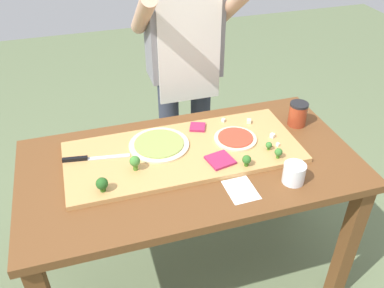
# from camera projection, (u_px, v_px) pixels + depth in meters

# --- Properties ---
(ground_plane) EXTENTS (8.00, 8.00, 0.00)m
(ground_plane) POSITION_uv_depth(u_px,v_px,m) (191.00, 273.00, 2.32)
(ground_plane) COLOR #60704C
(prep_table) EXTENTS (1.51, 0.79, 0.80)m
(prep_table) POSITION_uv_depth(u_px,v_px,m) (190.00, 181.00, 1.93)
(prep_table) COLOR brown
(prep_table) RESTS_ON ground
(cutting_board) EXTENTS (1.07, 0.45, 0.02)m
(cutting_board) POSITION_uv_depth(u_px,v_px,m) (183.00, 152.00, 1.90)
(cutting_board) COLOR tan
(cutting_board) RESTS_ON prep_table
(chefs_knife) EXTENTS (0.30, 0.06, 0.02)m
(chefs_knife) POSITION_uv_depth(u_px,v_px,m) (87.00, 158.00, 1.83)
(chefs_knife) COLOR #B7BABF
(chefs_knife) RESTS_ON cutting_board
(pizza_whole_pesto_green) EXTENTS (0.28, 0.28, 0.02)m
(pizza_whole_pesto_green) POSITION_uv_depth(u_px,v_px,m) (159.00, 144.00, 1.92)
(pizza_whole_pesto_green) COLOR beige
(pizza_whole_pesto_green) RESTS_ON cutting_board
(pizza_whole_tomato_red) EXTENTS (0.20, 0.20, 0.02)m
(pizza_whole_tomato_red) POSITION_uv_depth(u_px,v_px,m) (235.00, 138.00, 1.96)
(pizza_whole_tomato_red) COLOR beige
(pizza_whole_tomato_red) RESTS_ON cutting_board
(pizza_slice_far_left) EXTENTS (0.13, 0.13, 0.01)m
(pizza_slice_far_left) POSITION_uv_depth(u_px,v_px,m) (220.00, 160.00, 1.82)
(pizza_slice_far_left) COLOR #9E234C
(pizza_slice_far_left) RESTS_ON cutting_board
(pizza_slice_center) EXTENTS (0.10, 0.10, 0.01)m
(pizza_slice_center) POSITION_uv_depth(u_px,v_px,m) (198.00, 127.00, 2.04)
(pizza_slice_center) COLOR #9E234C
(pizza_slice_center) RESTS_ON cutting_board
(broccoli_floret_front_left) EXTENTS (0.03, 0.03, 0.04)m
(broccoli_floret_front_left) POSITION_uv_depth(u_px,v_px,m) (269.00, 145.00, 1.88)
(broccoli_floret_front_left) COLOR #3F7220
(broccoli_floret_front_left) RESTS_ON cutting_board
(broccoli_floret_back_left) EXTENTS (0.05, 0.05, 0.07)m
(broccoli_floret_back_left) POSITION_uv_depth(u_px,v_px,m) (135.00, 162.00, 1.75)
(broccoli_floret_back_left) COLOR #487A23
(broccoli_floret_back_left) RESTS_ON cutting_board
(broccoli_floret_center_left) EXTENTS (0.05, 0.05, 0.06)m
(broccoli_floret_center_left) POSITION_uv_depth(u_px,v_px,m) (102.00, 184.00, 1.65)
(broccoli_floret_center_left) COLOR #2C5915
(broccoli_floret_center_left) RESTS_ON cutting_board
(broccoli_floret_front_right) EXTENTS (0.04, 0.04, 0.05)m
(broccoli_floret_front_right) POSITION_uv_depth(u_px,v_px,m) (247.00, 160.00, 1.78)
(broccoli_floret_front_right) COLOR #366618
(broccoli_floret_front_right) RESTS_ON cutting_board
(broccoli_floret_front_mid) EXTENTS (0.04, 0.04, 0.05)m
(broccoli_floret_front_mid) POSITION_uv_depth(u_px,v_px,m) (278.00, 152.00, 1.83)
(broccoli_floret_front_mid) COLOR #3F7220
(broccoli_floret_front_mid) RESTS_ON cutting_board
(cheese_crumble_a) EXTENTS (0.02, 0.02, 0.02)m
(cheese_crumble_a) POSITION_uv_depth(u_px,v_px,m) (223.00, 120.00, 2.09)
(cheese_crumble_a) COLOR silver
(cheese_crumble_a) RESTS_ON cutting_board
(cheese_crumble_b) EXTENTS (0.02, 0.02, 0.01)m
(cheese_crumble_b) POSITION_uv_depth(u_px,v_px,m) (278.00, 144.00, 1.92)
(cheese_crumble_b) COLOR white
(cheese_crumble_b) RESTS_ON cutting_board
(cheese_crumble_c) EXTENTS (0.03, 0.03, 0.02)m
(cheese_crumble_c) POSITION_uv_depth(u_px,v_px,m) (272.00, 136.00, 1.97)
(cheese_crumble_c) COLOR white
(cheese_crumble_c) RESTS_ON cutting_board
(cheese_crumble_d) EXTENTS (0.03, 0.03, 0.02)m
(cheese_crumble_d) POSITION_uv_depth(u_px,v_px,m) (249.00, 121.00, 2.07)
(cheese_crumble_d) COLOR silver
(cheese_crumble_d) RESTS_ON cutting_board
(flour_cup) EXTENTS (0.09, 0.09, 0.09)m
(flour_cup) POSITION_uv_depth(u_px,v_px,m) (294.00, 174.00, 1.72)
(flour_cup) COLOR white
(flour_cup) RESTS_ON prep_table
(sauce_jar) EXTENTS (0.09, 0.09, 0.12)m
(sauce_jar) POSITION_uv_depth(u_px,v_px,m) (298.00, 114.00, 2.07)
(sauce_jar) COLOR #99381E
(sauce_jar) RESTS_ON prep_table
(recipe_note) EXTENTS (0.12, 0.16, 0.00)m
(recipe_note) POSITION_uv_depth(u_px,v_px,m) (241.00, 190.00, 1.70)
(recipe_note) COLOR white
(recipe_note) RESTS_ON prep_table
(cook_center) EXTENTS (0.54, 0.39, 1.67)m
(cook_center) POSITION_uv_depth(u_px,v_px,m) (185.00, 58.00, 2.29)
(cook_center) COLOR #333847
(cook_center) RESTS_ON ground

